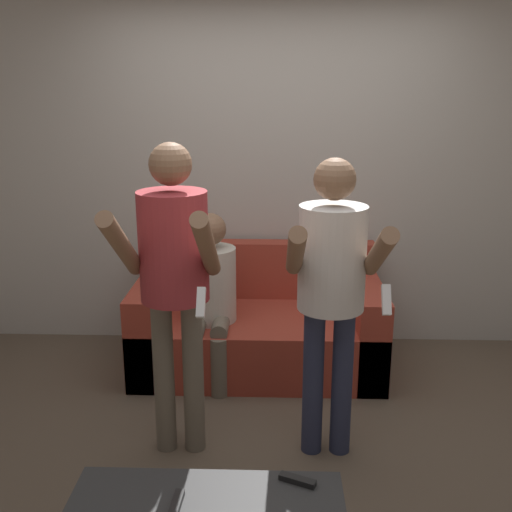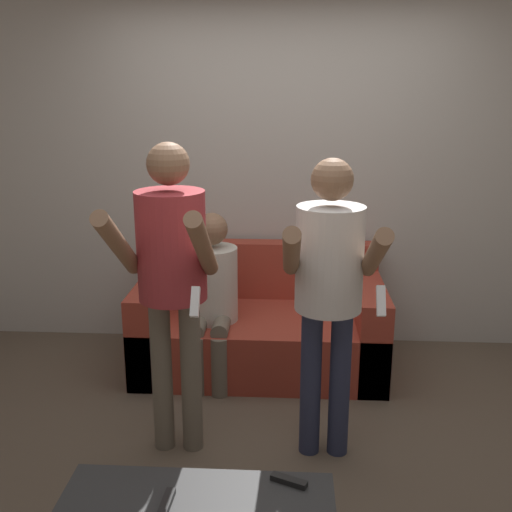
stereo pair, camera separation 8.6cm
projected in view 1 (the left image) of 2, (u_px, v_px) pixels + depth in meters
The scene contains 8 objects.
ground_plane at pixel (277, 458), 3.19m from camera, with size 14.00×14.00×0.00m, color brown.
wall_back at pixel (278, 166), 4.38m from camera, with size 6.40×0.06×2.70m.
couch at pixel (259, 327), 4.22m from camera, with size 1.68×0.91×0.81m.
person_standing_left at pixel (174, 267), 2.99m from camera, with size 0.47×0.72×1.66m.
person_standing_right at pixel (332, 278), 2.98m from camera, with size 0.46×0.68×1.59m.
person_seated at pixel (211, 291), 3.93m from camera, with size 0.33×0.54×1.12m.
remote_near at pixel (176, 504), 2.24m from camera, with size 0.04×0.15×0.02m.
remote_far at pixel (297, 480), 2.38m from camera, with size 0.15×0.09×0.02m.
Camera 1 is at (-0.02, -2.78, 1.91)m, focal length 42.00 mm.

